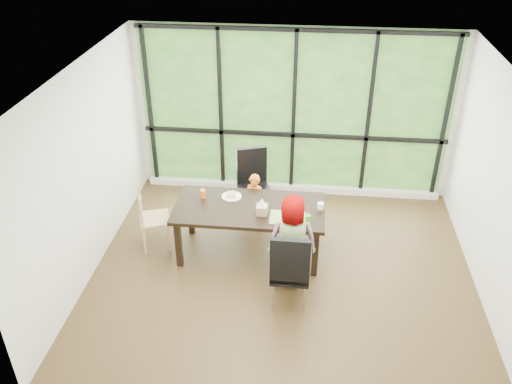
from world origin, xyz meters
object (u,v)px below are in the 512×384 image
Objects in this scene: child_older at (291,241)px; plate_near at (292,219)px; chair_end_beech at (155,219)px; orange_cup at (203,194)px; plate_far at (232,196)px; white_mug at (321,206)px; chair_interior_leather at (290,267)px; green_cup at (308,219)px; dining_table at (250,230)px; tissue_box at (262,210)px; chair_window_leather at (255,186)px; child_toddler at (254,203)px.

child_older is 5.47× the size of plate_near.
chair_end_beech is 7.86× the size of orange_cup.
plate_near is (0.86, -0.46, -0.00)m from plate_far.
white_mug is at bearing -8.00° from plate_far.
chair_interior_leather is at bearing 84.66° from child_older.
chair_interior_leather is at bearing -105.29° from green_cup.
orange_cup is (-1.25, 0.41, 0.05)m from plate_near.
dining_table is at bearing 159.22° from green_cup.
tissue_box reaches higher than green_cup.
chair_window_leather is 7.45× the size of tissue_box.
white_mug is at bearing 14.84° from tissue_box.
chair_end_beech is 2.01m from child_older.
white_mug is (0.35, 0.60, 0.16)m from child_older.
plate_far is 1.18m from green_cup.
plate_near is at bearing -140.59° from white_mug.
plate_far is at bearing -97.10° from chair_end_beech.
child_toddler is (-0.60, 1.52, -0.09)m from chair_interior_leather.
dining_table is 1.03m from white_mug.
plate_far reaches higher than plate_near.
chair_window_leather is 1.34m from plate_near.
orange_cup reaches higher than plate_near.
child_older reaches higher than orange_cup.
plate_near is (0.59, -0.82, 0.30)m from child_toddler.
child_older is 8.76× the size of tissue_box.
chair_end_beech is 0.99× the size of child_toddler.
orange_cup is at bearing 161.79° from plate_near.
child_older is at bearing -44.33° from tissue_box.
green_cup is at bearing -134.52° from child_older.
child_older is at bearing -120.16° from white_mug.
chair_window_leather is at bearing -70.78° from chair_interior_leather.
child_older is at bearing -87.88° from chair_interior_leather.
dining_table is at bearing -56.95° from chair_interior_leather.
white_mug is (0.34, 1.00, 0.25)m from chair_interior_leather.
child_toddler is 1.13m from white_mug.
child_older reaches higher than plate_far.
plate_near reaches higher than dining_table.
dining_table is at bearing -176.40° from white_mug.
tissue_box is (1.51, -0.16, 0.36)m from chair_end_beech.
white_mug is (0.94, -0.52, 0.34)m from child_toddler.
child_older is (1.92, -0.56, 0.18)m from chair_end_beech.
chair_end_beech is 3.27× the size of plate_far.
chair_end_beech is at bearing -164.25° from chair_window_leather.
child_older is 1.46m from orange_cup.
white_mug is at bearing 39.41° from plate_near.
white_mug is at bearing -107.37° from chair_end_beech.
chair_window_leather reaches higher than dining_table.
tissue_box reaches higher than dining_table.
plate_far is 0.59m from tissue_box.
chair_end_beech is 1.12m from plate_far.
tissue_box is at bearing -39.26° from plate_far.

